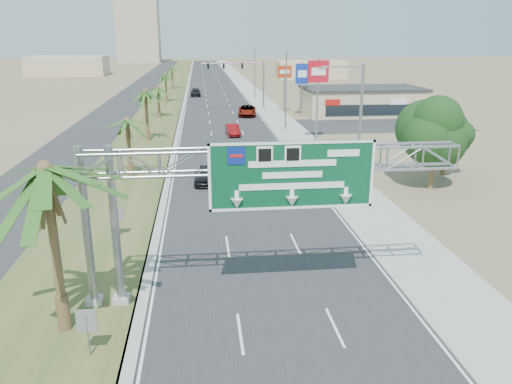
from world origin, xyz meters
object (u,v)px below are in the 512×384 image
object	(u,v)px
palm_near	(45,170)
store_building	(361,102)
sign_gantry	(255,173)
pole_sign_red_near	(318,77)
pole_sign_red_far	(284,75)
car_left_lane	(205,175)
pole_sign_blue	(302,76)
car_right_lane	(247,111)
car_far	(196,93)
signal_mast	(251,81)
car_mid_lane	(233,130)

from	to	relation	value
palm_near	store_building	world-z (taller)	palm_near
sign_gantry	pole_sign_red_near	xyz separation A→B (m)	(11.00, 35.17, 1.42)
store_building	pole_sign_red_far	bearing A→B (deg)	166.04
car_left_lane	pole_sign_blue	xyz separation A→B (m)	(15.40, 36.02, 5.34)
sign_gantry	pole_sign_red_far	distance (m)	60.08
car_right_lane	pole_sign_red_near	bearing A→B (deg)	-68.20
store_building	car_left_lane	bearing A→B (deg)	-124.53
palm_near	car_left_lane	world-z (taller)	palm_near
sign_gantry	pole_sign_blue	distance (m)	57.17
car_right_lane	pole_sign_red_far	size ratio (longest dim) A/B	0.75
car_right_lane	car_far	world-z (taller)	car_right_lane
sign_gantry	palm_near	world-z (taller)	palm_near
palm_near	pole_sign_blue	distance (m)	61.40
car_left_lane	signal_mast	bearing A→B (deg)	82.10
sign_gantry	car_far	bearing A→B (deg)	92.06
car_right_lane	car_far	distance (m)	29.37
palm_near	pole_sign_red_far	distance (m)	63.95
store_building	pole_sign_blue	world-z (taller)	pole_sign_blue
pole_sign_blue	pole_sign_red_near	bearing A→B (deg)	-96.55
sign_gantry	car_left_lane	xyz separation A→B (m)	(-2.06, 19.57, -5.34)
car_mid_lane	car_right_lane	bearing A→B (deg)	74.33
signal_mast	pole_sign_red_near	bearing A→B (deg)	-79.94
sign_gantry	pole_sign_red_far	world-z (taller)	pole_sign_red_far
pole_sign_red_near	pole_sign_blue	distance (m)	20.60
car_right_lane	pole_sign_blue	xyz separation A→B (m)	(8.33, -0.95, 5.26)
sign_gantry	car_right_lane	xyz separation A→B (m)	(5.02, 56.53, -5.26)
signal_mast	car_right_lane	bearing A→B (deg)	-102.45
palm_near	signal_mast	distance (m)	65.60
palm_near	signal_mast	size ratio (longest dim) A/B	0.81
car_mid_lane	pole_sign_blue	world-z (taller)	pole_sign_blue
sign_gantry	pole_sign_red_far	bearing A→B (deg)	79.26
pole_sign_blue	car_far	bearing A→B (deg)	119.32
store_building	pole_sign_red_far	size ratio (longest dim) A/B	2.37
sign_gantry	pole_sign_blue	bearing A→B (deg)	76.50
pole_sign_red_far	palm_near	bearing A→B (deg)	-107.60
pole_sign_red_far	pole_sign_blue	bearing A→B (deg)	-57.95
car_left_lane	car_right_lane	xyz separation A→B (m)	(7.07, 36.96, 0.08)
car_left_lane	pole_sign_red_near	size ratio (longest dim) A/B	0.44
car_left_lane	car_mid_lane	bearing A→B (deg)	83.05
signal_mast	car_mid_lane	bearing A→B (deg)	-101.97
store_building	car_mid_lane	distance (m)	26.38
pole_sign_red_near	sign_gantry	bearing A→B (deg)	-107.37
car_mid_lane	pole_sign_red_far	xyz separation A→B (m)	(9.50, 18.38, 5.27)
pole_sign_blue	pole_sign_red_far	bearing A→B (deg)	122.05
signal_mast	sign_gantry	bearing A→B (deg)	-95.74
signal_mast	car_far	world-z (taller)	signal_mast
pole_sign_red_near	car_left_lane	bearing A→B (deg)	-129.93
store_building	signal_mast	bearing A→B (deg)	160.46
car_far	signal_mast	bearing A→B (deg)	-67.85
car_right_lane	sign_gantry	bearing A→B (deg)	-88.93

